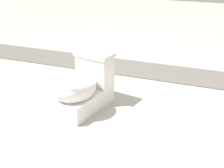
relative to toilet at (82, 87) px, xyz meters
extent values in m
plane|color=#A8A59E|center=(-0.08, 0.13, -0.22)|extent=(14.00, 14.00, 0.00)
cube|color=#605B56|center=(-1.20, 0.63, -0.21)|extent=(0.56, 8.00, 0.01)
cube|color=white|center=(0.00, 0.00, -0.14)|extent=(0.65, 0.45, 0.17)
ellipsoid|color=white|center=(0.09, -0.02, 0.04)|extent=(0.50, 0.44, 0.28)
cylinder|color=white|center=(0.09, -0.02, 0.10)|extent=(0.46, 0.46, 0.03)
cube|color=white|center=(-0.21, 0.04, 0.10)|extent=(0.24, 0.37, 0.30)
cube|color=white|center=(-0.21, 0.04, 0.27)|extent=(0.27, 0.40, 0.04)
cylinder|color=silver|center=(-0.19, 0.12, 0.29)|extent=(0.02, 0.02, 0.01)
camera|label=1|loc=(2.36, 1.22, 1.18)|focal=50.00mm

